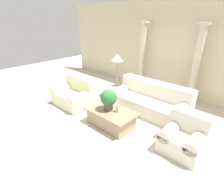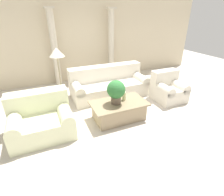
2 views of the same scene
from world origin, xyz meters
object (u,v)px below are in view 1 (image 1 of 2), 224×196
at_px(floor_lamp, 117,60).
at_px(potted_plant, 109,98).
at_px(loveseat, 76,94).
at_px(coffee_table, 111,118).
at_px(sofa_long, 150,100).
at_px(armchair, 184,136).

bearing_deg(floor_lamp, potted_plant, -55.43).
xyz_separation_m(loveseat, floor_lamp, (0.64, 1.31, 0.99)).
height_order(loveseat, coffee_table, loveseat).
xyz_separation_m(sofa_long, potted_plant, (-0.40, -1.40, 0.42)).
xyz_separation_m(sofa_long, floor_lamp, (-1.42, 0.07, 0.99)).
bearing_deg(coffee_table, loveseat, 174.47).
bearing_deg(potted_plant, floor_lamp, 124.57).
distance_m(loveseat, coffee_table, 1.75).
height_order(loveseat, armchair, loveseat).
distance_m(coffee_table, potted_plant, 0.54).
distance_m(potted_plant, floor_lamp, 1.88).
distance_m(sofa_long, coffee_table, 1.44).
relative_size(sofa_long, floor_lamp, 1.51).
height_order(coffee_table, floor_lamp, floor_lamp).
distance_m(sofa_long, loveseat, 2.40).
xyz_separation_m(coffee_table, floor_lamp, (-1.10, 1.47, 1.11)).
relative_size(coffee_table, potted_plant, 2.32).
relative_size(floor_lamp, armchair, 1.85).
xyz_separation_m(potted_plant, floor_lamp, (-1.02, 1.48, 0.57)).
relative_size(loveseat, armchair, 1.49).
bearing_deg(sofa_long, armchair, -35.01).
bearing_deg(sofa_long, floor_lamp, 177.04).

